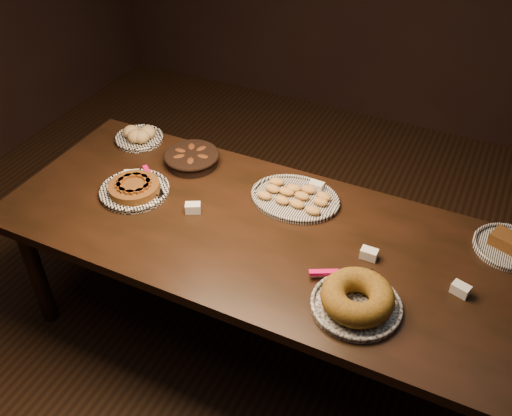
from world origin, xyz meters
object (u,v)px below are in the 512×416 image
at_px(madeleine_platter, 295,197).
at_px(bundt_cake_plate, 357,299).
at_px(buffet_table, 259,241).
at_px(apple_tart_plate, 135,189).

height_order(madeleine_platter, bundt_cake_plate, bundt_cake_plate).
xyz_separation_m(buffet_table, madeleine_platter, (0.06, 0.26, 0.09)).
bearing_deg(bundt_cake_plate, madeleine_platter, 121.13).
xyz_separation_m(buffet_table, bundt_cake_plate, (0.53, -0.25, 0.12)).
relative_size(buffet_table, madeleine_platter, 5.61).
xyz_separation_m(apple_tart_plate, bundt_cake_plate, (1.19, -0.23, 0.02)).
relative_size(madeleine_platter, bundt_cake_plate, 1.06).
bearing_deg(madeleine_platter, buffet_table, -122.86).
relative_size(apple_tart_plate, bundt_cake_plate, 0.86).
height_order(apple_tart_plate, bundt_cake_plate, bundt_cake_plate).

